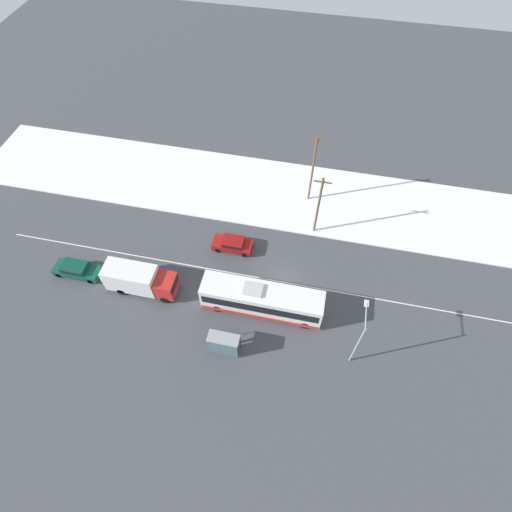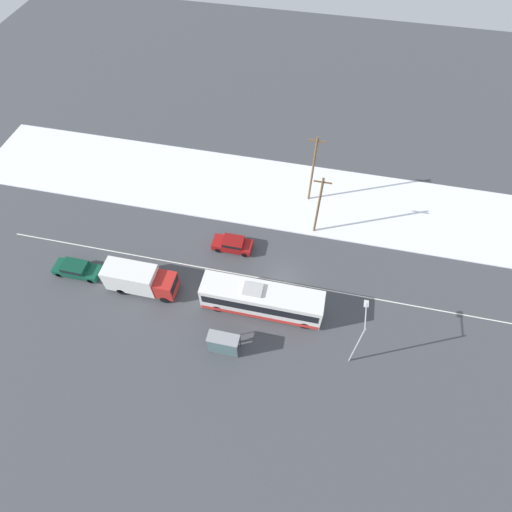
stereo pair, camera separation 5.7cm
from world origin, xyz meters
TOP-DOWN VIEW (x-y plane):
  - ground_plane at (0.00, 0.00)m, footprint 120.00×120.00m
  - snow_lot at (0.00, 12.14)m, footprint 80.00×11.09m
  - lane_marking_center at (0.00, 0.00)m, footprint 60.00×0.12m
  - city_bus at (-1.52, -3.39)m, footprint 11.45×2.57m
  - box_truck at (-13.66, -3.66)m, footprint 7.00×2.30m
  - sedan_car at (-6.01, 3.11)m, footprint 4.22×1.80m
  - parked_car_near_truck at (-20.80, -3.34)m, footprint 4.79×1.80m
  - pedestrian_at_stop at (-3.05, -7.37)m, footprint 0.64×0.28m
  - bus_shelter at (-3.98, -8.44)m, footprint 2.81×1.20m
  - streetlamp at (7.24, -6.32)m, footprint 0.36×2.72m
  - utility_pole_roadside at (2.23, 7.33)m, footprint 1.80×0.24m
  - utility_pole_snowlot at (0.98, 12.04)m, footprint 1.80×0.24m

SIDE VIEW (x-z plane):
  - ground_plane at x=0.00m, z-range 0.00..0.00m
  - lane_marking_center at x=0.00m, z-range 0.00..0.00m
  - snow_lot at x=0.00m, z-range 0.00..0.12m
  - sedan_car at x=-6.01m, z-range 0.07..1.50m
  - parked_car_near_truck at x=-20.80m, z-range 0.07..1.54m
  - pedestrian_at_stop at x=-3.05m, z-range 0.20..1.97m
  - city_bus at x=-1.52m, z-range -0.04..3.38m
  - bus_shelter at x=-3.98m, z-range 0.47..2.87m
  - box_truck at x=-13.66m, z-range 0.16..3.30m
  - utility_pole_roadside at x=2.23m, z-range 0.19..8.16m
  - streetlamp at x=7.24m, z-range 0.95..7.53m
  - utility_pole_snowlot at x=0.98m, z-range 0.19..9.16m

